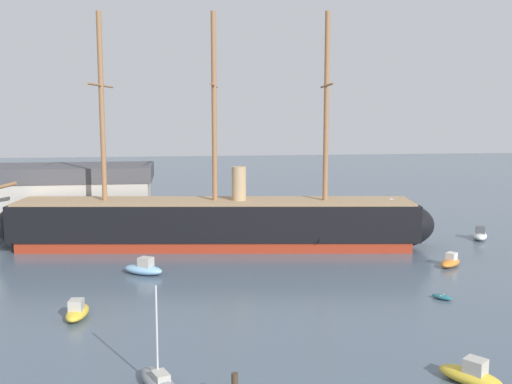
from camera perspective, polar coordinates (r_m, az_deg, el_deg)
The scene contains 11 objects.
tall_ship at distance 77.31m, azimuth -3.86°, elevation -2.87°, with size 60.90×15.58×29.34m.
sailboat_foreground_left at distance 40.23m, azimuth -9.07°, elevation -17.27°, with size 3.39×5.40×6.77m.
motorboat_foreground_right at distance 42.90m, azimuth 19.59°, elevation -15.91°, with size 4.00×4.39×1.77m.
motorboat_mid_left at distance 54.20m, azimuth -16.47°, elevation -10.73°, with size 2.07×4.21×1.71m.
dinghy_mid_right at distance 59.60m, azimuth 17.11°, elevation -9.42°, with size 1.92×2.05×0.46m.
motorboat_alongside_bow at distance 66.14m, azimuth -10.52°, elevation -7.09°, with size 4.85×3.90×1.90m.
motorboat_alongside_stern at distance 71.67m, azimuth 17.84°, elevation -6.27°, with size 3.78×3.62×1.55m.
motorboat_far_left at distance 83.41m, azimuth -18.28°, elevation -4.39°, with size 3.30×2.30×1.28m.
motorboat_far_right at distance 87.48m, azimuth 20.33°, elevation -3.80°, with size 3.50×4.70×1.82m.
dinghy_distant_centre at distance 93.70m, azimuth 0.49°, elevation -2.77°, with size 2.51×1.48×0.56m.
seagull_in_flight at distance 64.70m, azimuth 12.65°, elevation -0.67°, with size 0.41×1.13×0.13m.
Camera 1 is at (-10.25, -25.75, 17.60)m, focal length 42.50 mm.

